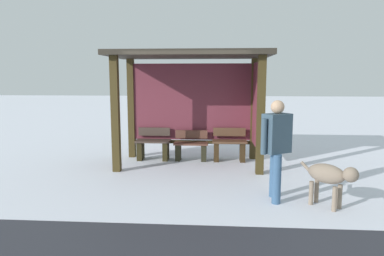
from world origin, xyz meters
TOP-DOWN VIEW (x-y plane):
  - ground_plane at (0.00, 0.00)m, footprint 60.00×60.00m
  - bus_shelter at (0.11, 0.22)m, footprint 3.49×1.87m
  - bench_left_inside at (-0.92, 0.41)m, footprint 0.82×0.42m
  - bench_center_inside at (0.00, 0.41)m, footprint 0.82×0.34m
  - bench_right_inside at (0.92, 0.41)m, footprint 0.82×0.37m
  - person_walking at (1.57, -2.26)m, footprint 0.56×0.52m
  - dog at (2.34, -2.56)m, footprint 0.72×0.70m

SIDE VIEW (x-z plane):
  - ground_plane at x=0.00m, z-range 0.00..0.00m
  - bench_center_inside at x=0.00m, z-range -0.05..0.67m
  - bench_left_inside at x=-0.92m, z-range -0.05..0.71m
  - bench_right_inside at x=0.92m, z-range -0.05..0.73m
  - dog at x=2.34m, z-range 0.15..0.85m
  - person_walking at x=1.57m, z-range 0.14..1.77m
  - bus_shelter at x=0.11m, z-range 0.61..3.15m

